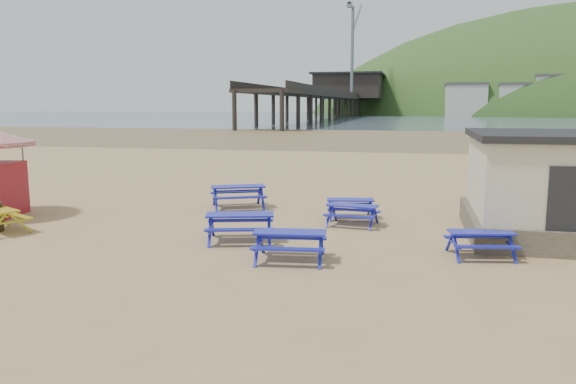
# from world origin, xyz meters

# --- Properties ---
(ground) EXTENTS (400.00, 400.00, 0.00)m
(ground) POSITION_xyz_m (0.00, 0.00, 0.00)
(ground) COLOR tan
(ground) RESTS_ON ground
(wet_sand) EXTENTS (400.00, 400.00, 0.00)m
(wet_sand) POSITION_xyz_m (0.00, 55.00, 0.00)
(wet_sand) COLOR olive
(wet_sand) RESTS_ON ground
(sea) EXTENTS (400.00, 400.00, 0.00)m
(sea) POSITION_xyz_m (0.00, 170.00, 0.01)
(sea) COLOR #485A67
(sea) RESTS_ON ground
(picnic_table_blue_a) EXTENTS (2.54, 2.33, 0.86)m
(picnic_table_blue_a) POSITION_xyz_m (-1.45, 3.48, 0.43)
(picnic_table_blue_a) COLOR #1029A1
(picnic_table_blue_a) RESTS_ON ground
(picnic_table_blue_b) EXTENTS (1.80, 1.52, 0.69)m
(picnic_table_blue_b) POSITION_xyz_m (3.22, 1.22, 0.35)
(picnic_table_blue_b) COLOR #1029A1
(picnic_table_blue_b) RESTS_ON ground
(picnic_table_blue_c) EXTENTS (1.84, 1.59, 0.68)m
(picnic_table_blue_c) POSITION_xyz_m (3.01, 2.40, 0.34)
(picnic_table_blue_c) COLOR #1029A1
(picnic_table_blue_c) RESTS_ON ground
(picnic_table_blue_d) EXTENTS (1.99, 1.68, 0.77)m
(picnic_table_blue_d) POSITION_xyz_m (2.12, -3.36, 0.39)
(picnic_table_blue_d) COLOR #1029A1
(picnic_table_blue_d) RESTS_ON ground
(picnic_table_blue_e) EXTENTS (2.30, 2.04, 0.82)m
(picnic_table_blue_e) POSITION_xyz_m (0.25, -1.66, 0.41)
(picnic_table_blue_e) COLOR #1029A1
(picnic_table_blue_e) RESTS_ON ground
(picnic_table_blue_f) EXTENTS (1.87, 1.61, 0.69)m
(picnic_table_blue_f) POSITION_xyz_m (6.92, -1.92, 0.35)
(picnic_table_blue_f) COLOR #1029A1
(picnic_table_blue_f) RESTS_ON ground
(pier) EXTENTS (24.00, 220.00, 39.29)m
(pier) POSITION_xyz_m (-17.99, 178.23, 5.46)
(pier) COLOR black
(pier) RESTS_ON ground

